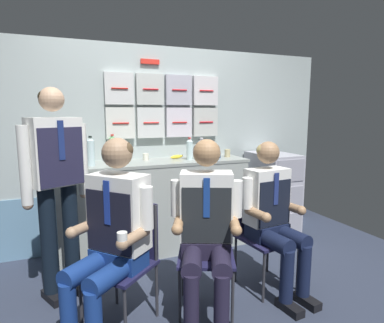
% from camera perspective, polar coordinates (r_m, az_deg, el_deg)
% --- Properties ---
extents(ground, '(4.80, 4.80, 0.04)m').
position_cam_1_polar(ground, '(2.75, 2.52, -23.65)').
color(ground, '#2C3244').
extents(galley_bulkhead, '(4.20, 0.14, 2.15)m').
position_cam_1_polar(galley_bulkhead, '(3.64, -6.30, 2.64)').
color(galley_bulkhead, '#A4B2B1').
rests_on(galley_bulkhead, ground).
extents(galley_counter, '(1.95, 0.53, 0.95)m').
position_cam_1_polar(galley_counter, '(3.46, -6.42, -7.72)').
color(galley_counter, '#9BA39D').
rests_on(galley_counter, ground).
extents(service_trolley, '(0.40, 0.65, 0.97)m').
position_cam_1_polar(service_trolley, '(3.96, 13.88, -5.15)').
color(service_trolley, black).
rests_on(service_trolley, ground).
extents(folding_chair_left, '(0.56, 0.56, 0.82)m').
position_cam_1_polar(folding_chair_left, '(2.38, -11.25, -14.89)').
color(folding_chair_left, '#2D2D33').
rests_on(folding_chair_left, ground).
extents(crew_member_left, '(0.69, 0.67, 1.29)m').
position_cam_1_polar(crew_member_left, '(2.19, -13.91, -11.29)').
color(crew_member_left, black).
rests_on(crew_member_left, ground).
extents(folding_chair_right, '(0.53, 0.53, 0.82)m').
position_cam_1_polar(folding_chair_right, '(2.50, 2.47, -13.54)').
color(folding_chair_right, '#2D2D33').
rests_on(folding_chair_right, ground).
extents(crew_member_right, '(0.57, 0.70, 1.26)m').
position_cam_1_polar(crew_member_right, '(2.29, 2.54, -10.60)').
color(crew_member_right, black).
rests_on(crew_member_right, ground).
extents(folding_chair_by_counter, '(0.44, 0.45, 0.82)m').
position_cam_1_polar(folding_chair_by_counter, '(2.86, 11.75, -10.84)').
color(folding_chair_by_counter, '#2D2D33').
rests_on(folding_chair_by_counter, ground).
extents(crew_member_by_counter, '(0.48, 0.62, 1.22)m').
position_cam_1_polar(crew_member_by_counter, '(2.69, 14.09, -8.56)').
color(crew_member_by_counter, black).
rests_on(crew_member_by_counter, ground).
extents(crew_member_standing, '(0.48, 0.37, 1.63)m').
position_cam_1_polar(crew_member_standing, '(2.68, -22.69, -2.49)').
color(crew_member_standing, black).
rests_on(crew_member_standing, ground).
extents(sparkling_bottle_green, '(0.07, 0.07, 0.28)m').
position_cam_1_polar(sparkling_bottle_green, '(3.16, -17.35, 1.64)').
color(sparkling_bottle_green, silver).
rests_on(sparkling_bottle_green, galley_counter).
extents(water_bottle_tall, '(0.07, 0.07, 0.24)m').
position_cam_1_polar(water_bottle_tall, '(3.40, -0.42, 2.16)').
color(water_bottle_tall, silver).
rests_on(water_bottle_tall, galley_counter).
extents(water_bottle_blue_cap, '(0.08, 0.08, 0.23)m').
position_cam_1_polar(water_bottle_blue_cap, '(3.42, 1.69, 2.14)').
color(water_bottle_blue_cap, silver).
rests_on(water_bottle_blue_cap, galley_counter).
extents(water_bottle_clear, '(0.07, 0.07, 0.27)m').
position_cam_1_polar(water_bottle_clear, '(3.43, -13.76, 2.26)').
color(water_bottle_clear, '#50A058').
rests_on(water_bottle_clear, galley_counter).
extents(paper_cup_tan, '(0.06, 0.06, 0.07)m').
position_cam_1_polar(paper_cup_tan, '(3.42, -8.12, 0.86)').
color(paper_cup_tan, silver).
rests_on(paper_cup_tan, galley_counter).
extents(paper_cup_blue, '(0.06, 0.06, 0.09)m').
position_cam_1_polar(paper_cup_blue, '(3.66, 6.24, 1.52)').
color(paper_cup_blue, tan).
rests_on(paper_cup_blue, galley_counter).
extents(coffee_cup_spare, '(0.07, 0.07, 0.08)m').
position_cam_1_polar(coffee_cup_spare, '(3.62, 1.65, 1.47)').
color(coffee_cup_spare, white).
rests_on(coffee_cup_spare, galley_counter).
extents(espresso_cup_small, '(0.07, 0.07, 0.07)m').
position_cam_1_polar(espresso_cup_small, '(3.57, 4.52, 1.23)').
color(espresso_cup_small, navy).
rests_on(espresso_cup_small, galley_counter).
extents(snack_banana, '(0.17, 0.10, 0.04)m').
position_cam_1_polar(snack_banana, '(3.51, -2.72, 0.84)').
color(snack_banana, yellow).
rests_on(snack_banana, galley_counter).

